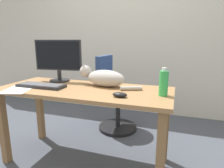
{
  "coord_description": "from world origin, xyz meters",
  "views": [
    {
      "loc": [
        0.76,
        -1.46,
        1.11
      ],
      "look_at": [
        0.27,
        -0.01,
        0.77
      ],
      "focal_mm": 30.8,
      "sensor_mm": 36.0,
      "label": 1
    }
  ],
  "objects_px": {
    "keyboard": "(41,86)",
    "computer_mouse": "(120,95)",
    "cat": "(103,77)",
    "monitor": "(58,59)",
    "water_bottle": "(164,83)",
    "office_chair": "(114,98)"
  },
  "relations": [
    {
      "from": "keyboard",
      "to": "computer_mouse",
      "type": "xyz_separation_m",
      "value": [
        0.76,
        -0.08,
        0.0
      ]
    },
    {
      "from": "cat",
      "to": "monitor",
      "type": "bearing_deg",
      "value": 173.02
    },
    {
      "from": "cat",
      "to": "computer_mouse",
      "type": "bearing_deg",
      "value": -50.23
    },
    {
      "from": "keyboard",
      "to": "water_bottle",
      "type": "distance_m",
      "value": 1.06
    },
    {
      "from": "monitor",
      "to": "water_bottle",
      "type": "relative_size",
      "value": 2.27
    },
    {
      "from": "keyboard",
      "to": "water_bottle",
      "type": "relative_size",
      "value": 2.08
    },
    {
      "from": "computer_mouse",
      "to": "water_bottle",
      "type": "bearing_deg",
      "value": 25.56
    },
    {
      "from": "keyboard",
      "to": "office_chair",
      "type": "bearing_deg",
      "value": 63.74
    },
    {
      "from": "monitor",
      "to": "keyboard",
      "type": "relative_size",
      "value": 1.09
    },
    {
      "from": "office_chair",
      "to": "keyboard",
      "type": "xyz_separation_m",
      "value": [
        -0.41,
        -0.84,
        0.32
      ]
    },
    {
      "from": "office_chair",
      "to": "computer_mouse",
      "type": "bearing_deg",
      "value": -69.52
    },
    {
      "from": "keyboard",
      "to": "cat",
      "type": "distance_m",
      "value": 0.56
    },
    {
      "from": "office_chair",
      "to": "cat",
      "type": "distance_m",
      "value": 0.74
    },
    {
      "from": "office_chair",
      "to": "keyboard",
      "type": "distance_m",
      "value": 0.99
    },
    {
      "from": "monitor",
      "to": "cat",
      "type": "bearing_deg",
      "value": -6.98
    },
    {
      "from": "office_chair",
      "to": "computer_mouse",
      "type": "height_order",
      "value": "office_chair"
    },
    {
      "from": "monitor",
      "to": "water_bottle",
      "type": "distance_m",
      "value": 1.07
    },
    {
      "from": "keyboard",
      "to": "cat",
      "type": "bearing_deg",
      "value": 22.44
    },
    {
      "from": "cat",
      "to": "computer_mouse",
      "type": "xyz_separation_m",
      "value": [
        0.24,
        -0.29,
        -0.06
      ]
    },
    {
      "from": "monitor",
      "to": "water_bottle",
      "type": "height_order",
      "value": "monitor"
    },
    {
      "from": "water_bottle",
      "to": "computer_mouse",
      "type": "bearing_deg",
      "value": -154.44
    },
    {
      "from": "office_chair",
      "to": "computer_mouse",
      "type": "relative_size",
      "value": 8.52
    }
  ]
}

